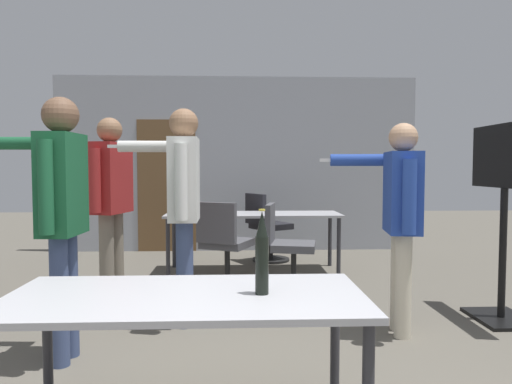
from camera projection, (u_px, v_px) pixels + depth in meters
name	position (u px, v px, depth m)	size (l,w,h in m)	color
back_wall	(235.00, 165.00, 7.17)	(5.62, 0.12, 2.72)	#A3A8B2
conference_table_near	(187.00, 310.00, 2.08)	(1.63, 0.74, 0.73)	#A8A8AD
conference_table_far	(253.00, 219.00, 5.74)	(2.18, 0.65, 0.73)	#A8A8AD
tv_screen	(505.00, 201.00, 3.86)	(0.44, 0.99, 1.68)	black
person_near_casual	(109.00, 191.00, 4.43)	(0.77, 0.79, 1.79)	slate
person_right_polo	(401.00, 207.00, 3.56)	(0.74, 0.70, 1.66)	beige
person_left_plaid	(61.00, 200.00, 3.04)	(0.78, 0.59, 1.78)	#3D4C75
person_far_watching	(183.00, 193.00, 3.78)	(0.81, 0.62, 1.80)	#3D4C75
office_chair_near_pushed	(287.00, 249.00, 4.98)	(0.60, 0.54, 0.91)	black
office_chair_far_left	(224.00, 248.00, 4.84)	(0.62, 0.66, 0.95)	black
office_chair_mid_tucked	(267.00, 229.00, 6.36)	(0.68, 0.65, 0.95)	black
beer_bottle	(262.00, 254.00, 2.07)	(0.06, 0.06, 0.39)	black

